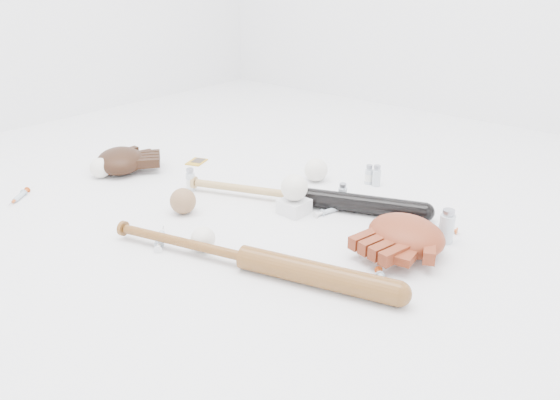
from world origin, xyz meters
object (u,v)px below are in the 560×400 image
Objects in this scene: bat_dark at (302,196)px; pedestal at (294,207)px; bat_wood at (245,257)px; glove_dark at (120,160)px.

pedestal is (0.02, -0.06, -0.01)m from bat_dark.
bat_wood is 10.26× the size of pedestal.
bat_dark is 0.07m from pedestal.
glove_dark reaches higher than pedestal.
bat_dark is 0.42m from bat_wood.
bat_wood is 3.41× the size of glove_dark.
glove_dark reaches higher than bat_dark.
bat_wood is at bearing 24.95° from glove_dark.
glove_dark is at bearing 150.71° from bat_wood.
bat_wood is 0.35m from pedestal.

